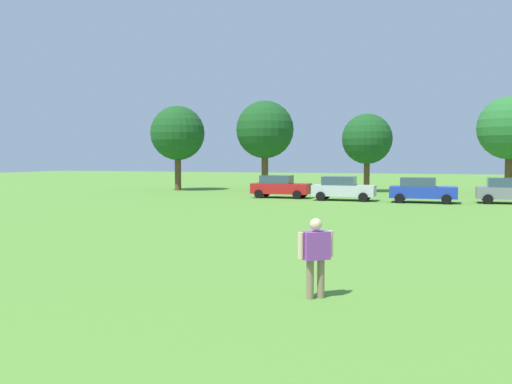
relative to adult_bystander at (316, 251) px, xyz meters
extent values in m
plane|color=#568C33|center=(-2.45, 17.81, -1.01)|extent=(160.00, 160.00, 0.00)
cylinder|color=#8C7259|center=(0.10, 0.08, -0.60)|extent=(0.16, 0.16, 0.84)
cylinder|color=#8C7259|center=(-0.10, -0.08, -0.60)|extent=(0.16, 0.16, 0.84)
cube|color=purple|center=(0.00, 0.00, 0.12)|extent=(0.63, 0.59, 0.59)
cylinder|color=beige|center=(0.27, 0.21, 0.14)|extent=(0.12, 0.12, 0.56)
cylinder|color=beige|center=(-0.27, -0.21, 0.14)|extent=(0.12, 0.12, 0.56)
sphere|color=beige|center=(0.00, 0.00, 0.56)|extent=(0.26, 0.26, 0.26)
cube|color=red|center=(-8.99, 28.47, -0.31)|extent=(4.30, 1.80, 0.76)
cube|color=#334756|center=(-9.34, 28.47, 0.37)|extent=(2.24, 1.58, 0.60)
cylinder|color=black|center=(-7.53, 29.37, -0.69)|extent=(0.64, 0.22, 0.64)
cylinder|color=black|center=(-7.53, 27.57, -0.69)|extent=(0.64, 0.22, 0.64)
cylinder|color=black|center=(-10.45, 29.37, -0.69)|extent=(0.64, 0.22, 0.64)
cylinder|color=black|center=(-10.45, 27.57, -0.69)|extent=(0.64, 0.22, 0.64)
cube|color=silver|center=(-4.10, 27.39, -0.31)|extent=(4.30, 1.80, 0.76)
cube|color=#334756|center=(-4.45, 27.39, 0.37)|extent=(2.24, 1.58, 0.60)
cylinder|color=black|center=(-2.64, 28.29, -0.69)|extent=(0.64, 0.22, 0.64)
cylinder|color=black|center=(-2.64, 26.49, -0.69)|extent=(0.64, 0.22, 0.64)
cylinder|color=black|center=(-5.56, 28.29, -0.69)|extent=(0.64, 0.22, 0.64)
cylinder|color=black|center=(-5.56, 26.49, -0.69)|extent=(0.64, 0.22, 0.64)
cube|color=#1E38AD|center=(1.24, 27.13, -0.31)|extent=(4.30, 1.80, 0.76)
cube|color=#334756|center=(0.89, 27.13, 0.37)|extent=(2.24, 1.58, 0.60)
cylinder|color=black|center=(2.70, 28.03, -0.69)|extent=(0.64, 0.22, 0.64)
cylinder|color=black|center=(2.70, 26.23, -0.69)|extent=(0.64, 0.22, 0.64)
cylinder|color=black|center=(-0.22, 28.03, -0.69)|extent=(0.64, 0.22, 0.64)
cylinder|color=black|center=(-0.22, 26.23, -0.69)|extent=(0.64, 0.22, 0.64)
cube|color=slate|center=(6.70, 28.14, -0.31)|extent=(4.30, 1.80, 0.76)
cube|color=#334756|center=(6.35, 28.14, 0.37)|extent=(2.24, 1.58, 0.60)
cylinder|color=black|center=(5.23, 29.04, -0.69)|extent=(0.64, 0.22, 0.64)
cylinder|color=black|center=(5.23, 27.24, -0.69)|extent=(0.64, 0.22, 0.64)
cylinder|color=brown|center=(-20.71, 34.83, 0.56)|extent=(0.58, 0.58, 3.14)
sphere|color=#194C1E|center=(-20.71, 34.83, 4.24)|extent=(4.96, 4.96, 4.96)
cylinder|color=brown|center=(-13.09, 37.27, 0.65)|extent=(0.61, 0.61, 3.33)
sphere|color=#194C1E|center=(-13.09, 37.27, 4.55)|extent=(5.26, 5.26, 5.26)
cylinder|color=brown|center=(-3.91, 37.84, 0.37)|extent=(0.51, 0.51, 2.78)
sphere|color=#194C1E|center=(-3.91, 37.84, 3.63)|extent=(4.38, 4.38, 4.38)
cylinder|color=brown|center=(7.49, 38.12, 0.61)|extent=(0.60, 0.60, 3.24)
sphere|color=#286B2D|center=(7.49, 38.12, 4.40)|extent=(5.11, 5.11, 5.11)
camera|label=1|loc=(2.55, -11.46, 1.96)|focal=39.17mm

